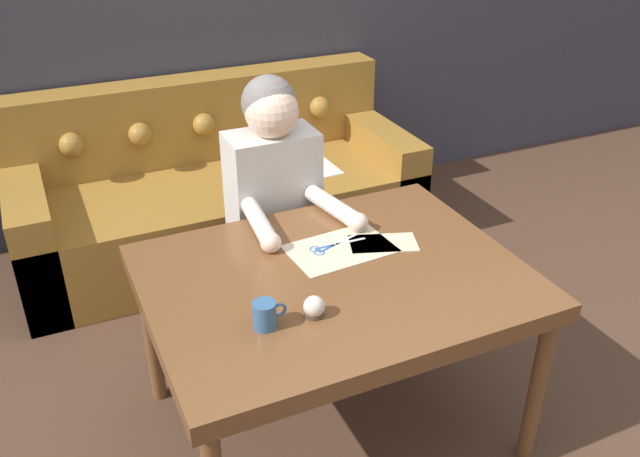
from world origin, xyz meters
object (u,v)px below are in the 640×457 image
object	(u,v)px
person	(275,211)
scissors	(328,247)
couch	(217,194)
mug	(265,315)
dining_table	(334,289)
pin_cushion	(314,307)

from	to	relation	value
person	scissors	bearing A→B (deg)	-86.89
couch	mug	xyz separation A→B (m)	(-0.36, -1.79, 0.45)
dining_table	scissors	bearing A→B (deg)	71.86
dining_table	mug	size ratio (longest dim) A/B	11.69
person	mug	world-z (taller)	person
dining_table	person	bearing A→B (deg)	87.59
couch	pin_cushion	size ratio (longest dim) A/B	30.75
scissors	mug	world-z (taller)	mug
dining_table	scissors	distance (m)	0.19
dining_table	couch	size ratio (longest dim) A/B	0.60
mug	couch	bearing A→B (deg)	78.67
couch	person	xyz separation A→B (m)	(-0.00, -0.94, 0.33)
couch	mug	bearing A→B (deg)	-101.33
dining_table	couch	distance (m)	1.64
couch	pin_cushion	bearing A→B (deg)	-96.22
scissors	mug	xyz separation A→B (m)	(-0.38, -0.35, 0.04)
person	scissors	size ratio (longest dim) A/B	5.45
person	mug	distance (m)	0.93
dining_table	couch	bearing A→B (deg)	88.98
pin_cushion	person	bearing A→B (deg)	77.19
couch	scissors	xyz separation A→B (m)	(0.03, -1.43, 0.41)
couch	pin_cushion	xyz separation A→B (m)	(-0.20, -1.80, 0.44)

